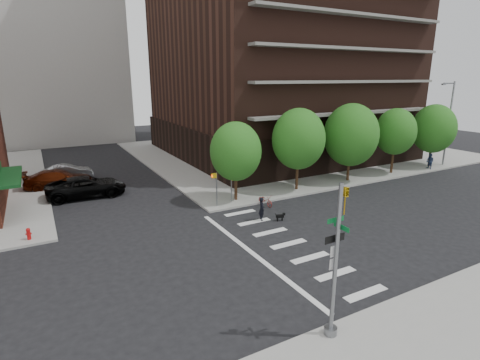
# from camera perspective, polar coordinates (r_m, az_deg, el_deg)

# --- Properties ---
(ground) EXTENTS (120.00, 120.00, 0.00)m
(ground) POSITION_cam_1_polar(r_m,az_deg,el_deg) (21.27, 0.72, -11.38)
(ground) COLOR black
(ground) RESTS_ON ground
(sidewalk_ne) EXTENTS (39.00, 33.00, 0.15)m
(sidewalk_ne) POSITION_cam_1_polar(r_m,az_deg,el_deg) (50.82, 7.83, 4.52)
(sidewalk_ne) COLOR gray
(sidewalk_ne) RESTS_ON ground
(crosswalk) EXTENTS (3.85, 13.00, 0.01)m
(crosswalk) POSITION_cam_1_polar(r_m,az_deg,el_deg) (22.33, 5.74, -10.08)
(crosswalk) COLOR silver
(crosswalk) RESTS_ON ground
(tree_a) EXTENTS (4.00, 4.00, 5.90)m
(tree_a) POSITION_cam_1_polar(r_m,az_deg,el_deg) (28.89, -0.65, 4.37)
(tree_a) COLOR #301E11
(tree_a) RESTS_ON sidewalk_ne
(tree_b) EXTENTS (4.50, 4.50, 6.65)m
(tree_b) POSITION_cam_1_polar(r_m,az_deg,el_deg) (32.03, 8.90, 6.19)
(tree_b) COLOR #301E11
(tree_b) RESTS_ON sidewalk_ne
(tree_c) EXTENTS (5.00, 5.00, 6.80)m
(tree_c) POSITION_cam_1_polar(r_m,az_deg,el_deg) (35.99, 16.55, 6.59)
(tree_c) COLOR #301E11
(tree_c) RESTS_ON sidewalk_ne
(tree_d) EXTENTS (4.00, 4.00, 6.20)m
(tree_d) POSITION_cam_1_polar(r_m,az_deg,el_deg) (40.46, 22.61, 6.82)
(tree_d) COLOR #301E11
(tree_d) RESTS_ON sidewalk_ne
(tree_e) EXTENTS (4.50, 4.50, 6.35)m
(tree_e) POSITION_cam_1_polar(r_m,az_deg,el_deg) (45.28, 27.42, 6.95)
(tree_e) COLOR #301E11
(tree_e) RESTS_ON sidewalk_ne
(traffic_signal) EXTENTS (0.90, 0.75, 6.00)m
(traffic_signal) POSITION_cam_1_polar(r_m,az_deg,el_deg) (14.42, 14.31, -13.67)
(traffic_signal) COLOR slate
(traffic_signal) RESTS_ON sidewalk_s
(pedestrian_signal) EXTENTS (2.18, 0.67, 2.60)m
(pedestrian_signal) POSITION_cam_1_polar(r_m,az_deg,el_deg) (28.16, -3.10, -0.53)
(pedestrian_signal) COLOR slate
(pedestrian_signal) RESTS_ON sidewalk_ne
(fire_hydrant) EXTENTS (0.24, 0.24, 0.73)m
(fire_hydrant) POSITION_cam_1_polar(r_m,az_deg,el_deg) (25.95, -29.53, -7.06)
(fire_hydrant) COLOR #A50C0C
(fire_hydrant) RESTS_ON sidewalk_nw
(streetlamp) EXTENTS (2.14, 0.22, 9.00)m
(streetlamp) POSITION_cam_1_polar(r_m,az_deg,el_deg) (46.53, 29.17, 8.22)
(streetlamp) COLOR slate
(streetlamp) RESTS_ON sidewalk_ne
(parked_car_black) EXTENTS (3.14, 6.34, 1.73)m
(parked_car_black) POSITION_cam_1_polar(r_m,az_deg,el_deg) (33.29, -22.34, -0.95)
(parked_car_black) COLOR black
(parked_car_black) RESTS_ON ground
(parked_car_maroon) EXTENTS (2.89, 5.89, 1.65)m
(parked_car_maroon) POSITION_cam_1_polar(r_m,az_deg,el_deg) (36.94, -25.91, 0.13)
(parked_car_maroon) COLOR #431305
(parked_car_maroon) RESTS_ON ground
(parked_car_silver) EXTENTS (1.60, 4.51, 1.48)m
(parked_car_silver) POSITION_cam_1_polar(r_m,az_deg,el_deg) (39.66, -24.78, 1.10)
(parked_car_silver) COLOR #93969B
(parked_car_silver) RESTS_ON ground
(scooter) EXTENTS (0.73, 1.69, 0.86)m
(scooter) POSITION_cam_1_polar(r_m,az_deg,el_deg) (28.89, 3.88, -3.09)
(scooter) COLOR #9B312C
(scooter) RESTS_ON ground
(dog_walker) EXTENTS (0.69, 0.56, 1.66)m
(dog_walker) POSITION_cam_1_polar(r_m,az_deg,el_deg) (25.82, 3.33, -4.43)
(dog_walker) COLOR black
(dog_walker) RESTS_ON ground
(dog) EXTENTS (0.66, 0.31, 0.55)m
(dog) POSITION_cam_1_polar(r_m,az_deg,el_deg) (26.01, 6.17, -5.48)
(dog) COLOR black
(dog) RESTS_ON ground
(pedestrian_far) EXTENTS (0.90, 0.75, 1.66)m
(pedestrian_far) POSITION_cam_1_polar(r_m,az_deg,el_deg) (44.36, 26.96, 2.56)
(pedestrian_far) COLOR navy
(pedestrian_far) RESTS_ON sidewalk_ne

